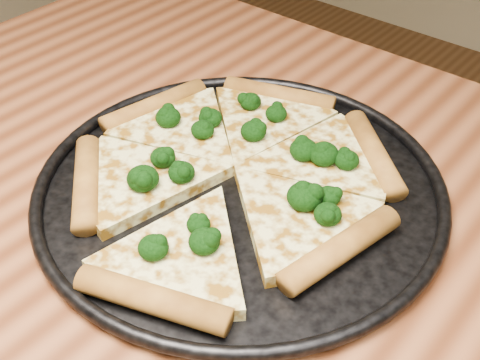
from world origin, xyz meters
The scene contains 3 objects.
pizza_pan centered at (-0.09, 0.10, 0.76)m, with size 0.40×0.40×0.02m.
pizza centered at (-0.11, 0.11, 0.77)m, with size 0.33×0.37×0.02m.
broccoli_florets centered at (-0.10, 0.11, 0.78)m, with size 0.24×0.25×0.02m.
Camera 1 is at (0.20, -0.26, 1.15)m, focal length 46.64 mm.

